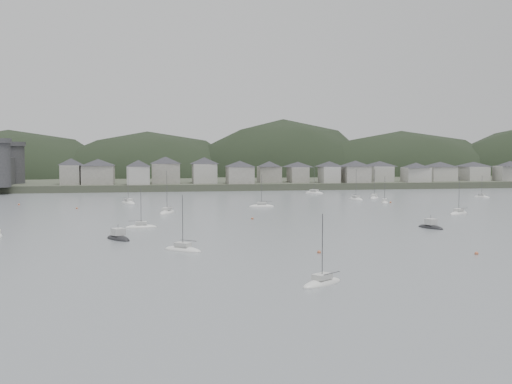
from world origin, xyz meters
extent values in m
plane|color=slate|center=(0.00, 0.00, 0.00)|extent=(900.00, 900.00, 0.00)
cube|color=#383D2D|center=(0.00, 295.00, 1.50)|extent=(900.00, 250.00, 3.00)
ellipsoid|color=black|center=(-110.87, 271.94, -10.14)|extent=(138.98, 92.48, 81.13)
ellipsoid|color=black|center=(-32.30, 272.87, -9.97)|extent=(132.08, 90.41, 79.74)
ellipsoid|color=black|center=(50.65, 272.93, -12.68)|extent=(133.88, 88.37, 101.41)
ellipsoid|color=black|center=(125.95, 267.91, -10.32)|extent=(165.81, 81.78, 82.55)
cylinder|color=#363538|center=(-92.00, 194.00, 11.50)|extent=(10.00, 10.00, 17.00)
cube|color=#363538|center=(-92.00, 180.00, 9.00)|extent=(3.50, 30.00, 12.00)
cube|color=gray|center=(-65.00, 181.96, 7.29)|extent=(8.34, 12.91, 8.59)
pyramid|color=#2B2A2F|center=(-65.00, 181.96, 13.09)|extent=(15.78, 15.78, 3.01)
cube|color=gray|center=(-53.32, 181.32, 7.18)|extent=(13.68, 13.35, 8.36)
pyramid|color=#2B2A2F|center=(-53.32, 181.32, 12.82)|extent=(20.07, 20.07, 2.93)
cube|color=#ABA7A1|center=(-35.57, 176.02, 7.04)|extent=(9.78, 10.20, 8.08)
pyramid|color=#2B2A2F|center=(-35.57, 176.02, 12.49)|extent=(14.83, 14.83, 2.83)
cube|color=gray|center=(-23.51, 185.65, 7.55)|extent=(12.59, 13.33, 9.09)
pyramid|color=#2B2A2F|center=(-23.51, 185.65, 13.68)|extent=(19.24, 19.24, 3.18)
cube|color=#ABA7A1|center=(-5.75, 184.10, 7.43)|extent=(10.74, 12.17, 8.87)
pyramid|color=#2B2A2F|center=(-5.75, 184.10, 13.42)|extent=(17.01, 17.01, 3.10)
cube|color=gray|center=(9.92, 177.53, 6.85)|extent=(11.63, 12.09, 7.69)
pyramid|color=#2B2A2F|center=(9.92, 177.53, 12.04)|extent=(17.61, 17.61, 2.69)
cube|color=gray|center=(25.25, 186.19, 6.72)|extent=(10.37, 9.35, 7.44)
pyramid|color=#2B2A2F|center=(25.25, 186.19, 11.74)|extent=(14.65, 14.65, 2.60)
cube|color=gray|center=(38.63, 183.79, 6.61)|extent=(8.24, 12.20, 7.22)
pyramid|color=#2B2A2F|center=(38.63, 183.79, 11.48)|extent=(15.17, 15.17, 2.53)
cube|color=#ABA7A1|center=(52.50, 178.55, 6.73)|extent=(8.06, 10.91, 7.46)
pyramid|color=#2B2A2F|center=(52.50, 178.55, 11.77)|extent=(14.08, 14.08, 2.61)
cube|color=gray|center=(64.81, 177.06, 6.83)|extent=(11.73, 11.78, 7.66)
pyramid|color=#2B2A2F|center=(64.81, 177.06, 12.00)|extent=(17.46, 17.46, 2.68)
cube|color=#ABA7A1|center=(80.64, 186.91, 6.67)|extent=(10.19, 13.02, 7.33)
pyramid|color=#2B2A2F|center=(80.64, 186.91, 11.62)|extent=(17.23, 17.23, 2.57)
cube|color=#ABA7A1|center=(95.55, 178.06, 6.44)|extent=(11.70, 9.81, 6.88)
pyramid|color=#2B2A2F|center=(95.55, 178.06, 11.08)|extent=(15.97, 15.97, 2.41)
cube|color=#ABA7A1|center=(112.40, 186.91, 6.50)|extent=(12.83, 12.48, 7.00)
pyramid|color=#2B2A2F|center=(112.40, 186.91, 11.22)|extent=(18.79, 18.79, 2.45)
cube|color=#ABA7A1|center=(130.73, 187.42, 6.48)|extent=(11.07, 13.50, 6.97)
pyramid|color=#2B2A2F|center=(130.73, 187.42, 11.19)|extent=(18.25, 18.25, 2.44)
cube|color=#ABA7A1|center=(146.02, 179.72, 6.67)|extent=(13.75, 9.12, 7.34)
pyramid|color=#2B2A2F|center=(146.02, 179.72, 11.62)|extent=(16.97, 16.97, 2.57)
ellipsoid|color=silver|center=(55.95, 61.68, 0.05)|extent=(8.41, 6.77, 1.66)
cube|color=#BABBB6|center=(55.95, 61.68, 1.18)|extent=(3.44, 3.12, 0.70)
cylinder|color=#3F3F42|center=(55.95, 61.68, 5.39)|extent=(0.12, 0.12, 10.39)
cylinder|color=#3F3F42|center=(57.20, 60.87, 1.73)|extent=(3.19, 2.13, 0.10)
ellipsoid|color=silver|center=(49.19, 100.49, 0.05)|extent=(4.30, 7.58, 1.44)
cube|color=#BABBB6|center=(49.19, 100.49, 1.07)|extent=(2.25, 2.88, 0.70)
cylinder|color=#3F3F42|center=(49.19, 100.49, 4.71)|extent=(0.12, 0.12, 9.03)
cylinder|color=#3F3F42|center=(48.82, 101.73, 1.62)|extent=(1.04, 3.14, 0.10)
ellipsoid|color=silver|center=(4.86, 92.85, 0.05)|extent=(8.28, 3.43, 1.61)
cube|color=#BABBB6|center=(4.86, 92.85, 1.15)|extent=(2.99, 2.07, 0.70)
cylinder|color=#3F3F42|center=(4.86, 92.85, 5.23)|extent=(0.12, 0.12, 10.06)
cylinder|color=#3F3F42|center=(6.30, 93.00, 1.70)|extent=(3.61, 0.49, 0.10)
ellipsoid|color=silver|center=(-7.16, -20.00, 0.05)|extent=(7.43, 6.27, 1.49)
cube|color=#BABBB6|center=(-7.16, -20.00, 1.09)|extent=(3.07, 2.85, 0.70)
cylinder|color=#3F3F42|center=(-7.16, -20.00, 4.85)|extent=(0.12, 0.12, 9.29)
cylinder|color=#3F3F42|center=(-6.07, -20.78, 1.64)|extent=(2.78, 2.03, 0.10)
ellipsoid|color=silver|center=(-25.39, 77.76, 0.05)|extent=(6.19, 10.10, 1.93)
cube|color=#BABBB6|center=(-25.39, 77.76, 1.31)|extent=(3.14, 3.89, 0.70)
cylinder|color=#3F3F42|center=(-25.39, 77.76, 6.22)|extent=(0.12, 0.12, 12.04)
cylinder|color=#3F3F42|center=(-24.80, 76.13, 1.86)|extent=(1.58, 4.11, 0.10)
ellipsoid|color=silver|center=(-37.66, 113.16, 0.05)|extent=(6.48, 10.00, 1.91)
cube|color=#BABBB6|center=(-37.66, 113.16, 1.31)|extent=(3.22, 3.90, 0.70)
cylinder|color=#3F3F42|center=(-37.66, 113.16, 6.17)|extent=(0.12, 0.12, 11.95)
cylinder|color=#3F3F42|center=(-38.31, 111.57, 1.86)|extent=(1.73, 4.01, 0.10)
ellipsoid|color=silver|center=(37.55, 150.00, 0.05)|extent=(8.01, 9.47, 1.90)
cube|color=#BABBB6|center=(37.55, 150.00, 1.30)|extent=(3.64, 3.91, 0.70)
cylinder|color=#3F3F42|center=(37.55, 150.00, 6.13)|extent=(0.12, 0.12, 11.86)
cylinder|color=#3F3F42|center=(38.55, 151.39, 1.85)|extent=(2.58, 3.52, 0.10)
ellipsoid|color=silver|center=(-32.11, 45.45, 0.05)|extent=(7.34, 2.68, 1.45)
cube|color=#BABBB6|center=(-32.11, 45.45, 1.07)|extent=(2.61, 1.72, 0.70)
cylinder|color=#3F3F42|center=(-32.11, 45.45, 4.72)|extent=(0.12, 0.12, 9.03)
cylinder|color=#3F3F42|center=(-33.41, 45.52, 1.62)|extent=(3.25, 0.27, 0.10)
ellipsoid|color=silver|center=(44.06, 115.44, 0.05)|extent=(4.24, 9.02, 1.73)
cube|color=#BABBB6|center=(44.06, 115.44, 1.22)|extent=(2.40, 3.32, 0.70)
cylinder|color=#3F3F42|center=(44.06, 115.44, 5.62)|extent=(0.12, 0.12, 10.83)
cylinder|color=#3F3F42|center=(43.79, 113.90, 1.77)|extent=(0.78, 3.86, 0.10)
ellipsoid|color=silver|center=(53.00, 120.32, 0.05)|extent=(6.70, 8.99, 1.75)
cube|color=#BABBB6|center=(53.00, 120.32, 1.22)|extent=(3.17, 3.61, 0.70)
cylinder|color=#3F3F42|center=(53.00, 120.32, 5.66)|extent=(0.12, 0.12, 10.92)
cylinder|color=#3F3F42|center=(52.23, 121.69, 1.77)|extent=(2.00, 3.48, 0.10)
ellipsoid|color=silver|center=(95.37, 117.85, 0.05)|extent=(4.97, 6.71, 1.30)
cube|color=#BABBB6|center=(95.37, 117.85, 1.00)|extent=(2.36, 2.69, 0.70)
cylinder|color=#3F3F42|center=(95.37, 117.85, 4.27)|extent=(0.12, 0.12, 8.14)
cylinder|color=#3F3F42|center=(94.81, 116.83, 1.55)|extent=(1.50, 2.62, 0.10)
ellipsoid|color=silver|center=(-24.16, 10.82, 0.05)|extent=(7.64, 7.01, 1.58)
cube|color=#BABBB6|center=(-24.16, 10.82, 1.14)|extent=(3.22, 3.10, 0.70)
cylinder|color=#3F3F42|center=(-24.16, 10.82, 5.12)|extent=(0.12, 0.12, 9.85)
cylinder|color=#3F3F42|center=(-23.08, 11.74, 1.69)|extent=(2.77, 2.36, 0.10)
ellipsoid|color=black|center=(33.91, 33.38, 0.05)|extent=(5.01, 7.80, 1.61)
cube|color=#BABBB6|center=(33.91, 33.38, 1.51)|extent=(2.69, 2.77, 1.40)
cylinder|color=#3F3F42|center=(33.91, 33.38, 2.41)|extent=(0.10, 0.10, 1.20)
ellipsoid|color=black|center=(-36.32, 27.02, 0.05)|extent=(6.49, 8.17, 1.73)
cube|color=#BABBB6|center=(-36.32, 27.02, 1.56)|extent=(3.10, 3.15, 1.40)
cylinder|color=#3F3F42|center=(-36.32, 27.02, 2.46)|extent=(0.10, 0.10, 1.20)
sphere|color=#B35D3B|center=(-0.81, 4.31, 0.15)|extent=(0.70, 0.70, 0.70)
sphere|color=#B35D3B|center=(25.60, -1.55, 0.15)|extent=(0.70, 0.70, 0.70)
sphere|color=#B35D3B|center=(51.25, 100.24, 0.15)|extent=(0.70, 0.70, 0.70)
sphere|color=#B35D3B|center=(-3.77, 58.40, 0.15)|extent=(0.70, 0.70, 0.70)
sphere|color=#B35D3B|center=(-73.06, 112.91, 0.15)|extent=(0.70, 0.70, 0.70)
sphere|color=#B35D3B|center=(-52.60, 95.98, 0.15)|extent=(0.70, 0.70, 0.70)
camera|label=1|loc=(-29.28, -97.62, 17.79)|focal=42.73mm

